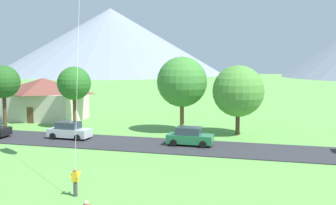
% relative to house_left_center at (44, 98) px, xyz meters
% --- Properties ---
extents(road_strip, '(160.00, 6.37, 0.08)m').
position_rel_house_left_center_xyz_m(road_strip, '(20.99, -11.50, -2.79)').
color(road_strip, '#2D2D33').
rests_on(road_strip, ground).
extents(mountain_west_ridge, '(110.11, 110.11, 31.98)m').
position_rel_house_left_center_xyz_m(mountain_west_ridge, '(-51.19, 142.20, 13.16)').
color(mountain_west_ridge, gray).
rests_on(mountain_west_ridge, ground).
extents(house_left_center, '(10.60, 6.91, 5.47)m').
position_rel_house_left_center_xyz_m(house_left_center, '(0.00, 0.00, 0.00)').
color(house_left_center, beige).
rests_on(house_left_center, ground).
extents(tree_near_left, '(5.39, 5.39, 7.34)m').
position_rel_house_left_center_xyz_m(tree_near_left, '(25.55, -4.18, 1.80)').
color(tree_near_left, '#4C3823').
rests_on(tree_near_left, ground).
extents(tree_left_of_center, '(3.86, 3.86, 7.09)m').
position_rel_house_left_center_xyz_m(tree_left_of_center, '(6.84, -4.56, 2.29)').
color(tree_left_of_center, brown).
rests_on(tree_left_of_center, ground).
extents(tree_center, '(3.83, 3.83, 7.23)m').
position_rel_house_left_center_xyz_m(tree_center, '(-1.42, -6.16, 2.43)').
color(tree_center, '#4C3823').
rests_on(tree_center, ground).
extents(tree_right_of_center, '(5.45, 5.45, 8.23)m').
position_rel_house_left_center_xyz_m(tree_right_of_center, '(19.49, -4.04, 2.66)').
color(tree_right_of_center, brown).
rests_on(tree_right_of_center, ground).
extents(parked_car_green_mid_east, '(4.21, 2.10, 1.68)m').
position_rel_house_left_center_xyz_m(parked_car_green_mid_east, '(21.86, -10.88, -1.96)').
color(parked_car_green_mid_east, '#237042').
rests_on(parked_car_green_mid_east, road_strip).
extents(parked_car_silver_east_end, '(4.26, 2.19, 1.68)m').
position_rel_house_left_center_xyz_m(parked_car_silver_east_end, '(9.61, -10.95, -1.96)').
color(parked_car_silver_east_end, '#B7BCC1').
rests_on(parked_car_silver_east_end, road_strip).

